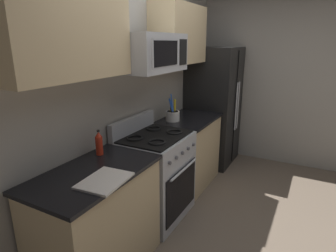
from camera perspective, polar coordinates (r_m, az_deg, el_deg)
The scene contains 13 objects.
ground_plane at distance 3.11m, azimuth 8.14°, elevation -20.06°, with size 16.00×16.00×0.00m, color #6B5B4C.
wall_back at distance 3.03m, azimuth -8.85°, elevation 5.90°, with size 8.00×0.10×2.60m, color #9E998E.
counter_left at distance 2.47m, azimuth -13.94°, elevation -18.31°, with size 1.05×0.61×0.91m.
range_oven at distance 3.09m, azimuth -2.54°, elevation -9.88°, with size 0.76×0.65×1.09m.
counter_right at distance 3.80m, azimuth 4.12°, elevation -5.02°, with size 0.94×0.61×0.91m.
refrigerator at distance 4.46m, azimuth 9.09°, elevation 3.90°, with size 0.79×0.72×1.78m.
wall_right at distance 4.72m, azimuth 18.41°, elevation 9.01°, with size 0.10×8.00×2.60m, color #9E998E.
microwave at distance 2.79m, azimuth -3.37°, elevation 14.51°, with size 0.79×0.44×0.36m.
upper_cabinets_left at distance 2.15m, azimuth -20.11°, elevation 17.93°, with size 1.04×0.34×0.69m.
upper_cabinets_right at distance 3.60m, azimuth 2.30°, elevation 17.90°, with size 0.93×0.34×0.69m.
utensil_crock at distance 3.50m, azimuth 0.94°, elevation 2.22°, with size 0.17×0.17×0.34m.
cutting_board at distance 2.07m, azimuth -12.58°, elevation -10.65°, with size 0.36×0.28×0.02m, color silver.
bottle_hot_sauce at distance 2.51m, azimuth -13.70°, elevation -3.42°, with size 0.06×0.06×0.22m.
Camera 1 is at (-2.38, -0.80, 1.85)m, focal length 30.29 mm.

